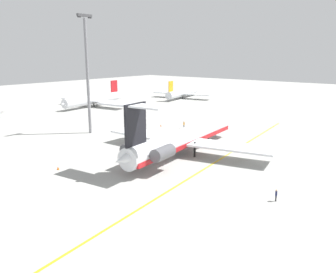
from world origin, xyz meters
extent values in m
plane|color=#9E9E99|center=(0.00, 0.00, 0.00)|extent=(358.54, 358.54, 0.00)
cylinder|color=silver|center=(-5.58, 7.41, 3.12)|extent=(35.34, 7.43, 3.75)
cone|color=silver|center=(11.89, 9.26, 3.12)|extent=(4.26, 3.99, 3.60)
cone|color=silver|center=(-23.05, 5.56, 3.46)|extent=(5.77, 3.74, 3.19)
cube|color=#B2191E|center=(-5.58, 7.41, 2.28)|extent=(34.57, 7.42, 0.82)
cube|color=silver|center=(-5.82, 17.12, 2.47)|extent=(5.87, 15.62, 0.37)
cube|color=silver|center=(-3.79, -2.13, 2.47)|extent=(8.99, 16.50, 0.37)
cylinder|color=#515156|center=(-17.94, 9.14, 3.40)|extent=(4.89, 2.66, 2.17)
cube|color=silver|center=(-17.87, 8.49, 3.40)|extent=(2.92, 1.48, 0.45)
cylinder|color=#515156|center=(-17.30, 3.14, 3.40)|extent=(4.89, 2.66, 2.17)
cube|color=silver|center=(-17.37, 3.79, 3.40)|extent=(2.92, 1.48, 0.45)
cube|color=black|center=(-20.72, 5.81, 8.32)|extent=(5.09, 0.91, 6.64)
cube|color=silver|center=(-21.43, 8.76, 11.37)|extent=(4.07, 5.81, 0.26)
cube|color=silver|center=(-20.80, 2.78, 11.37)|extent=(4.07, 5.81, 0.26)
cylinder|color=black|center=(5.10, 8.54, 1.42)|extent=(0.41, 0.41, 2.84)
cylinder|color=black|center=(-7.06, 10.27, 1.42)|extent=(0.41, 0.41, 2.84)
cylinder|color=black|center=(-6.43, 4.31, 1.42)|extent=(0.41, 0.41, 2.84)
cone|color=white|center=(-8.45, 74.27, 2.92)|extent=(3.96, 4.31, 3.60)
cylinder|color=silver|center=(23.95, 69.82, 2.56)|extent=(27.86, 6.50, 3.31)
cone|color=silver|center=(10.21, 68.21, 2.56)|extent=(3.05, 3.44, 3.14)
cube|color=silver|center=(24.88, 61.90, 2.23)|extent=(6.25, 13.10, 0.40)
cube|color=silver|center=(23.02, 77.73, 2.23)|extent=(6.25, 13.10, 0.40)
cube|color=#B2191E|center=(35.60, 71.18, 6.46)|extent=(3.62, 0.75, 4.51)
cylinder|color=black|center=(23.95, 69.82, 1.11)|extent=(0.40, 0.40, 2.23)
cylinder|color=silver|center=(63.37, 58.28, 2.38)|extent=(25.90, 7.62, 3.08)
cone|color=silver|center=(76.04, 60.57, 2.38)|extent=(3.00, 3.33, 2.93)
cube|color=silver|center=(62.05, 65.58, 2.07)|extent=(6.51, 12.37, 0.37)
cube|color=silver|center=(64.69, 50.98, 2.07)|extent=(6.51, 12.37, 0.37)
cube|color=orange|center=(52.62, 56.33, 6.02)|extent=(3.36, 0.90, 4.20)
cylinder|color=black|center=(63.37, 58.28, 1.04)|extent=(0.37, 0.37, 2.07)
cylinder|color=black|center=(13.23, 21.02, 0.43)|extent=(0.11, 0.11, 0.86)
cylinder|color=black|center=(13.25, 21.17, 0.43)|extent=(0.11, 0.11, 0.86)
cylinder|color=orange|center=(13.24, 21.10, 1.20)|extent=(0.29, 0.29, 0.68)
sphere|color=#8C6647|center=(13.24, 21.10, 1.68)|extent=(0.27, 0.27, 0.27)
cylinder|color=orange|center=(13.20, 20.91, 1.24)|extent=(0.08, 0.08, 0.58)
cylinder|color=orange|center=(13.27, 21.29, 1.24)|extent=(0.08, 0.08, 0.58)
cylinder|color=black|center=(-16.67, -15.64, 0.40)|extent=(0.10, 0.10, 0.79)
cylinder|color=black|center=(-16.76, -15.75, 0.40)|extent=(0.10, 0.10, 0.79)
cylinder|color=#191E4C|center=(-16.72, -15.69, 1.11)|extent=(0.27, 0.27, 0.63)
sphere|color=tan|center=(-16.72, -15.69, 1.54)|extent=(0.25, 0.25, 0.25)
cylinder|color=#191E4C|center=(-16.61, -15.55, 1.14)|extent=(0.07, 0.07, 0.53)
cylinder|color=#191E4C|center=(-16.82, -15.83, 1.14)|extent=(0.07, 0.07, 0.53)
cylinder|color=black|center=(3.92, 30.63, 0.41)|extent=(0.10, 0.10, 0.82)
cylinder|color=black|center=(3.90, 30.78, 0.41)|extent=(0.10, 0.10, 0.82)
cylinder|color=gray|center=(3.91, 30.70, 1.14)|extent=(0.28, 0.28, 0.65)
sphere|color=#8C6647|center=(3.91, 30.70, 1.59)|extent=(0.26, 0.26, 0.26)
cylinder|color=gray|center=(3.94, 30.53, 1.17)|extent=(0.08, 0.08, 0.55)
cylinder|color=gray|center=(3.88, 30.88, 1.17)|extent=(0.08, 0.08, 0.55)
cone|color=#EA590F|center=(11.44, 27.40, 0.28)|extent=(0.40, 0.40, 0.55)
cone|color=#EA590F|center=(-27.01, 17.99, 0.28)|extent=(0.40, 0.40, 0.55)
cube|color=gold|center=(-5.58, -0.40, 0.00)|extent=(81.74, 9.82, 0.01)
cylinder|color=slate|center=(-5.36, 35.98, 13.49)|extent=(0.70, 0.70, 26.98)
cube|color=#424244|center=(-5.36, 35.98, 27.48)|extent=(4.00, 0.60, 0.60)
cube|color=#2D2D30|center=(-6.86, 35.98, 27.13)|extent=(0.70, 0.50, 0.44)
cube|color=#2D2D30|center=(-3.86, 35.98, 27.13)|extent=(0.70, 0.50, 0.44)
camera|label=1|loc=(-59.51, -31.53, 19.11)|focal=37.65mm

